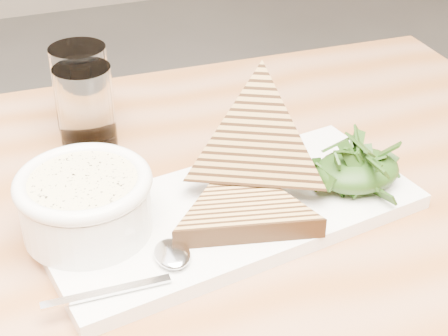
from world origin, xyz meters
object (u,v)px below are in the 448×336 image
object	(u,v)px
table_top	(125,257)
platter	(231,212)
glass_near	(86,108)
soup_bowl	(86,209)
glass_far	(82,87)

from	to	relation	value
table_top	platter	size ratio (longest dim) A/B	2.94
table_top	glass_near	xyz separation A→B (m)	(0.01, 0.20, 0.07)
platter	soup_bowl	bearing A→B (deg)	174.55
soup_bowl	glass_near	distance (m)	0.19
table_top	soup_bowl	world-z (taller)	soup_bowl
platter	soup_bowl	xyz separation A→B (m)	(-0.14, 0.01, 0.03)
glass_far	glass_near	bearing A→B (deg)	-96.13
table_top	glass_far	bearing A→B (deg)	86.63
platter	glass_near	size ratio (longest dim) A/B	3.75
glass_near	glass_far	bearing A→B (deg)	83.87
platter	soup_bowl	world-z (taller)	soup_bowl
table_top	glass_near	world-z (taller)	glass_near
platter	glass_near	xyz separation A→B (m)	(-0.10, 0.20, 0.04)
soup_bowl	table_top	bearing A→B (deg)	-16.65
table_top	glass_far	xyz separation A→B (m)	(0.01, 0.25, 0.07)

